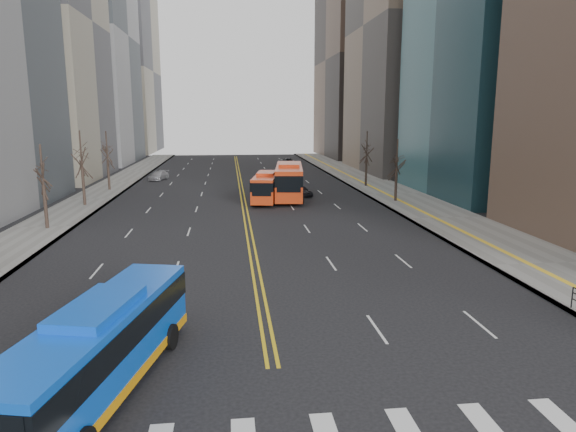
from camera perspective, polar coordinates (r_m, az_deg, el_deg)
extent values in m
cube|color=slate|center=(60.71, 11.71, 2.41)|extent=(7.00, 130.00, 0.15)
cube|color=slate|center=(59.63, -21.11, 1.74)|extent=(5.00, 130.00, 0.15)
cube|color=gold|center=(67.61, -5.45, 3.39)|extent=(0.15, 100.00, 0.01)
cube|color=gold|center=(67.62, -5.11, 3.40)|extent=(0.15, 100.00, 0.01)
cube|color=gray|center=(84.45, -28.57, 18.65)|extent=(22.00, 22.00, 44.00)
cube|color=gray|center=(109.87, -22.72, 18.10)|extent=(20.00, 26.00, 48.00)
cube|color=#846E5B|center=(89.86, 14.91, 19.68)|extent=(20.00, 26.00, 46.00)
cube|color=gray|center=(140.20, -18.50, 15.01)|extent=(18.00, 30.00, 40.00)
cube|color=brown|center=(119.57, 8.61, 16.70)|extent=(18.00, 30.00, 42.00)
cylinder|color=black|center=(27.51, 29.03, -7.92)|extent=(0.06, 0.06, 1.00)
cylinder|color=#33251F|center=(45.04, -25.33, 0.85)|extent=(0.28, 0.28, 3.60)
cylinder|color=#33251F|center=(55.42, -21.76, 3.06)|extent=(0.28, 0.28, 4.00)
cylinder|color=#33251F|center=(66.03, -19.31, 4.30)|extent=(0.28, 0.28, 3.80)
cylinder|color=#33251F|center=(55.31, 11.90, 3.33)|extent=(0.28, 0.28, 3.50)
cylinder|color=#33251F|center=(66.71, 8.67, 4.83)|extent=(0.28, 0.28, 3.75)
cube|color=blue|center=(18.12, -20.08, -13.58)|extent=(4.55, 10.82, 2.48)
cube|color=black|center=(17.92, -20.19, -12.08)|extent=(4.61, 10.86, 0.90)
cube|color=blue|center=(17.62, -20.37, -9.61)|extent=(2.56, 4.01, 0.40)
cube|color=orange|center=(18.56, -19.86, -16.50)|extent=(4.61, 10.86, 0.35)
cylinder|color=black|center=(21.78, -18.50, -12.34)|extent=(0.52, 1.04, 1.00)
cylinder|color=black|center=(20.98, -12.89, -12.95)|extent=(0.52, 1.04, 1.00)
cube|color=red|center=(56.84, 0.12, 3.99)|extent=(4.24, 12.54, 3.23)
cube|color=black|center=(56.77, 0.12, 4.59)|extent=(4.30, 12.57, 1.14)
cube|color=red|center=(56.66, 0.12, 5.71)|extent=(2.73, 4.54, 0.40)
cylinder|color=black|center=(53.17, -1.40, 1.90)|extent=(0.42, 1.03, 1.00)
cylinder|color=black|center=(53.16, 1.61, 1.90)|extent=(0.42, 1.03, 1.00)
cylinder|color=black|center=(60.95, -1.18, 3.08)|extent=(0.42, 1.03, 1.00)
cylinder|color=black|center=(60.94, 1.45, 3.07)|extent=(0.42, 1.03, 1.00)
cube|color=red|center=(54.82, -2.43, 3.33)|extent=(3.80, 9.98, 2.48)
cube|color=black|center=(54.75, -2.44, 3.86)|extent=(3.86, 10.01, 0.91)
cube|color=red|center=(54.65, -2.44, 4.72)|extent=(2.31, 3.66, 0.40)
cylinder|color=black|center=(52.03, -3.96, 1.68)|extent=(0.46, 1.04, 1.00)
cylinder|color=black|center=(51.81, -1.53, 1.66)|extent=(0.46, 1.04, 1.00)
cylinder|color=black|center=(58.15, -3.22, 2.68)|extent=(0.46, 1.04, 1.00)
cylinder|color=black|center=(57.96, -1.04, 2.66)|extent=(0.46, 1.04, 1.00)
imported|color=black|center=(58.33, 1.42, 2.83)|extent=(2.75, 3.88, 1.23)
imported|color=#A09FA5|center=(75.55, -14.17, 4.38)|extent=(2.86, 4.63, 1.25)
imported|color=black|center=(95.00, -0.03, 6.04)|extent=(2.31, 4.88, 1.35)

